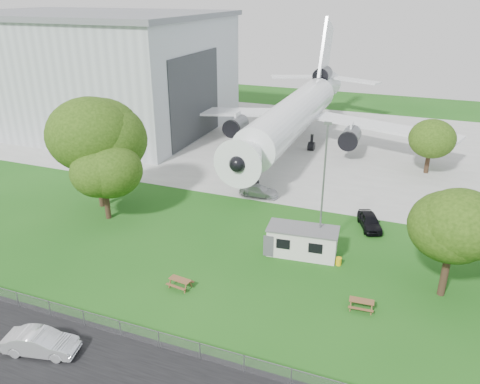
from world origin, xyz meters
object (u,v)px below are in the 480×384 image
(picnic_west, at_px, (180,287))
(picnic_east, at_px, (361,309))
(site_cabin, at_px, (302,241))
(hangar, at_px, (91,69))
(airliner, at_px, (296,112))
(car_centre_sedan, at_px, (41,343))

(picnic_west, bearing_deg, picnic_east, 17.65)
(site_cabin, relative_size, picnic_east, 3.81)
(hangar, height_order, picnic_west, hangar)
(airliner, xyz_separation_m, site_cabin, (8.86, -30.32, -3.96))
(hangar, bearing_deg, picnic_east, -35.68)
(hangar, distance_m, picnic_east, 63.32)
(hangar, height_order, site_cabin, hangar)
(picnic_west, relative_size, picnic_east, 1.00)
(airliner, xyz_separation_m, car_centre_sedan, (-3.88, -48.53, -4.48))
(picnic_east, xyz_separation_m, car_centre_sedan, (-18.77, -12.15, 0.79))
(picnic_west, bearing_deg, airliner, 99.39)
(site_cabin, relative_size, picnic_west, 3.81)
(hangar, relative_size, picnic_west, 23.89)
(site_cabin, distance_m, car_centre_sedan, 22.22)
(picnic_west, height_order, car_centre_sedan, car_centre_sedan)
(picnic_west, bearing_deg, site_cabin, 55.24)
(site_cabin, bearing_deg, picnic_east, -45.10)
(site_cabin, xyz_separation_m, picnic_west, (-7.76, -8.46, -1.31))
(picnic_east, bearing_deg, picnic_west, -173.96)
(picnic_east, distance_m, car_centre_sedan, 22.37)
(car_centre_sedan, bearing_deg, hangar, 20.83)
(hangar, distance_m, car_centre_sedan, 58.93)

